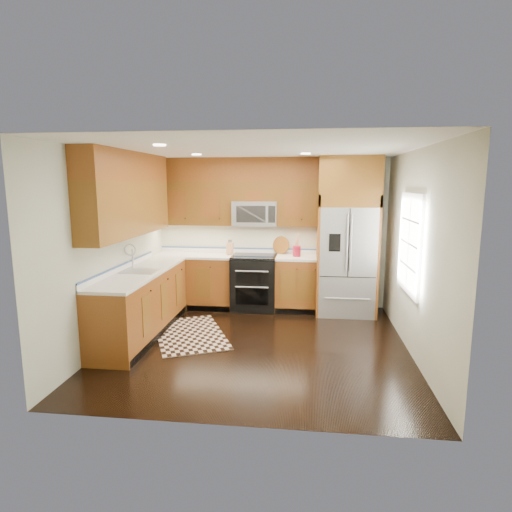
# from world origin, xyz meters

# --- Properties ---
(ground) EXTENTS (4.00, 4.00, 0.00)m
(ground) POSITION_xyz_m (0.00, 0.00, 0.00)
(ground) COLOR black
(ground) RESTS_ON ground
(wall_back) EXTENTS (4.00, 0.02, 2.60)m
(wall_back) POSITION_xyz_m (0.00, 2.00, 1.30)
(wall_back) COLOR #AEB3A1
(wall_back) RESTS_ON ground
(wall_left) EXTENTS (0.02, 4.00, 2.60)m
(wall_left) POSITION_xyz_m (-2.00, 0.00, 1.30)
(wall_left) COLOR #AEB3A1
(wall_left) RESTS_ON ground
(wall_right) EXTENTS (0.02, 4.00, 2.60)m
(wall_right) POSITION_xyz_m (2.00, 0.00, 1.30)
(wall_right) COLOR #AEB3A1
(wall_right) RESTS_ON ground
(window) EXTENTS (0.04, 1.10, 1.30)m
(window) POSITION_xyz_m (1.98, 0.20, 1.40)
(window) COLOR white
(window) RESTS_ON ground
(base_cabinets) EXTENTS (2.85, 3.00, 0.90)m
(base_cabinets) POSITION_xyz_m (-1.23, 0.90, 0.45)
(base_cabinets) COLOR brown
(base_cabinets) RESTS_ON ground
(countertop) EXTENTS (2.86, 3.01, 0.04)m
(countertop) POSITION_xyz_m (-1.09, 1.01, 0.92)
(countertop) COLOR white
(countertop) RESTS_ON base_cabinets
(upper_cabinets) EXTENTS (2.85, 3.00, 1.15)m
(upper_cabinets) POSITION_xyz_m (-1.15, 1.09, 2.02)
(upper_cabinets) COLOR brown
(upper_cabinets) RESTS_ON ground
(range) EXTENTS (0.76, 0.67, 0.95)m
(range) POSITION_xyz_m (-0.25, 1.67, 0.47)
(range) COLOR black
(range) RESTS_ON ground
(microwave) EXTENTS (0.76, 0.40, 0.42)m
(microwave) POSITION_xyz_m (-0.25, 1.80, 1.66)
(microwave) COLOR #B2B2B7
(microwave) RESTS_ON ground
(refrigerator) EXTENTS (0.98, 0.75, 2.60)m
(refrigerator) POSITION_xyz_m (1.30, 1.63, 1.30)
(refrigerator) COLOR #B2B2B7
(refrigerator) RESTS_ON ground
(sink_faucet) EXTENTS (0.54, 0.44, 0.37)m
(sink_faucet) POSITION_xyz_m (-1.73, 0.23, 0.99)
(sink_faucet) COLOR #B2B2B7
(sink_faucet) RESTS_ON countertop
(rug) EXTENTS (1.48, 1.79, 0.01)m
(rug) POSITION_xyz_m (-1.02, 0.28, 0.01)
(rug) COLOR black
(rug) RESTS_ON ground
(knife_block) EXTENTS (0.11, 0.14, 0.26)m
(knife_block) POSITION_xyz_m (-0.69, 1.76, 1.05)
(knife_block) COLOR tan
(knife_block) RESTS_ON countertop
(utensil_crock) EXTENTS (0.17, 0.17, 0.39)m
(utensil_crock) POSITION_xyz_m (0.48, 1.70, 1.07)
(utensil_crock) COLOR maroon
(utensil_crock) RESTS_ON countertop
(cutting_board) EXTENTS (0.42, 0.42, 0.02)m
(cutting_board) POSITION_xyz_m (0.19, 1.94, 0.95)
(cutting_board) COLOR brown
(cutting_board) RESTS_ON countertop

